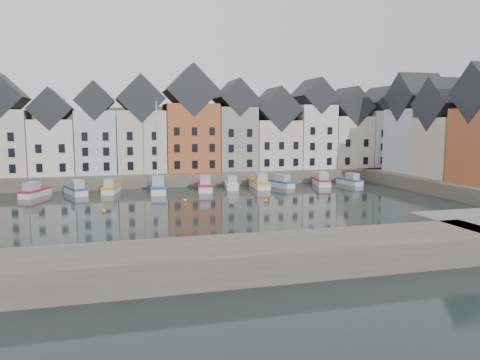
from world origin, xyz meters
name	(u,v)px	position (x,y,z in m)	size (l,w,h in m)	color
ground	(230,211)	(0.00, 0.00, 0.00)	(260.00, 260.00, 0.00)	black
far_quay	(189,175)	(0.00, 30.00, 1.00)	(90.00, 16.00, 2.00)	#524C3F
right_quay	(478,188)	(37.00, 3.00, 1.00)	(14.00, 54.00, 2.00)	#524C3F
near_wall	(162,265)	(-10.00, -22.00, 1.00)	(50.00, 6.00, 2.00)	#524C3F
hillside	(173,244)	(0.02, 56.00, -17.96)	(153.60, 70.40, 64.00)	#213118
far_terrace	(209,130)	(3.21, 28.00, 8.88)	(72.37, 8.16, 17.78)	beige
right_terrace	(451,131)	(36.00, 8.07, 8.91)	(8.30, 24.25, 16.36)	silver
mooring_buoys	(188,204)	(-4.00, 5.33, 0.15)	(20.50, 5.50, 0.50)	orange
boat_a	(35,192)	(-23.43, 17.62, 0.69)	(3.80, 6.32, 2.32)	silver
boat_b	(76,190)	(-18.07, 18.20, 0.70)	(3.82, 6.37, 2.34)	silver
boat_c	(111,188)	(-13.23, 18.57, 0.69)	(2.97, 6.24, 2.30)	silver
boat_d	(158,187)	(-6.63, 16.70, 0.87)	(2.71, 7.18, 13.45)	silver
boat_e	(205,185)	(0.42, 17.28, 0.77)	(3.16, 7.00, 2.59)	silver
boat_f	(231,185)	(4.72, 18.07, 0.67)	(2.73, 6.07, 2.25)	silver
boat_g	(260,183)	(9.26, 18.00, 0.79)	(2.73, 7.03, 2.64)	silver
boat_h	(280,183)	(12.71, 18.31, 0.67)	(3.79, 6.11, 2.25)	silver
boat_i	(322,181)	(19.97, 18.28, 0.74)	(3.50, 6.75, 2.48)	silver
boat_j	(350,181)	(24.95, 17.99, 0.63)	(2.44, 5.71, 2.12)	silver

